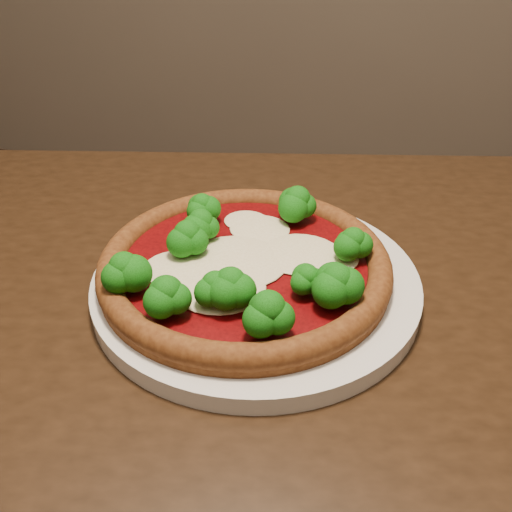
# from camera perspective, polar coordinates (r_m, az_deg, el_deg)

# --- Properties ---
(dining_table) EXTENTS (1.46, 1.02, 0.75)m
(dining_table) POSITION_cam_1_polar(r_m,az_deg,el_deg) (0.58, -0.76, -15.04)
(dining_table) COLOR black
(dining_table) RESTS_ON floor
(plate) EXTENTS (0.32, 0.32, 0.02)m
(plate) POSITION_cam_1_polar(r_m,az_deg,el_deg) (0.56, 0.00, -2.63)
(plate) COLOR silver
(plate) RESTS_ON dining_table
(pizza) EXTENTS (0.28, 0.28, 0.06)m
(pizza) POSITION_cam_1_polar(r_m,az_deg,el_deg) (0.54, -1.21, -0.71)
(pizza) COLOR brown
(pizza) RESTS_ON plate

